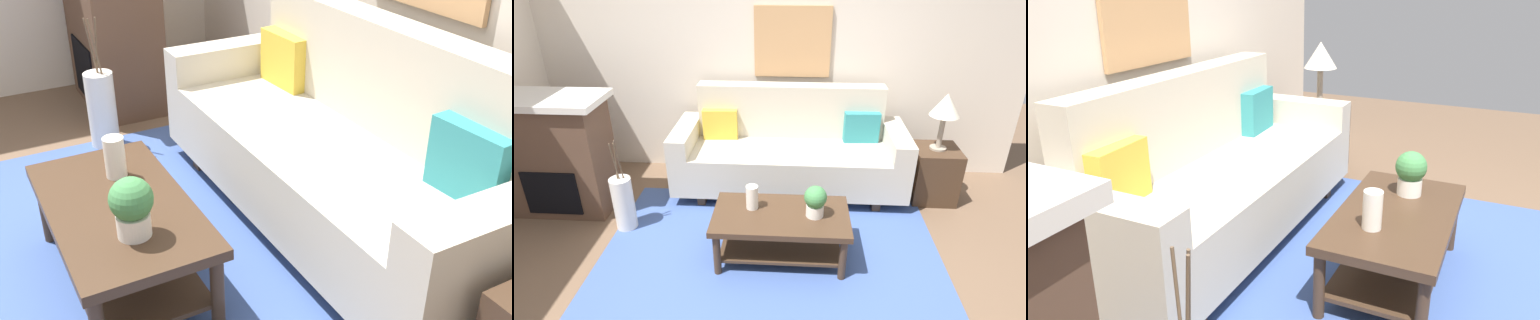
{
  "view_description": "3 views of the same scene",
  "coord_description": "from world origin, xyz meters",
  "views": [
    {
      "loc": [
        2.37,
        -0.1,
        1.86
      ],
      "look_at": [
        0.1,
        1.13,
        0.48
      ],
      "focal_mm": 42.39,
      "sensor_mm": 36.0,
      "label": 1
    },
    {
      "loc": [
        0.17,
        -2.38,
        2.34
      ],
      "look_at": [
        -0.03,
        0.87,
        0.7
      ],
      "focal_mm": 29.48,
      "sensor_mm": 36.0,
      "label": 2
    },
    {
      "loc": [
        -2.37,
        -0.04,
        1.6
      ],
      "look_at": [
        -0.09,
        1.04,
        0.69
      ],
      "focal_mm": 34.75,
      "sensor_mm": 36.0,
      "label": 3
    }
  ],
  "objects": [
    {
      "name": "potted_plant_tabletop",
      "position": [
        0.35,
        0.43,
        0.57
      ],
      "size": [
        0.18,
        0.18,
        0.26
      ],
      "color": "white",
      "rests_on": "coffee_table"
    },
    {
      "name": "throw_pillow_mustard",
      "position": [
        -0.61,
        1.72,
        0.68
      ],
      "size": [
        0.37,
        0.14,
        0.32
      ],
      "primitive_type": "cube",
      "rotation": [
        0.0,
        0.0,
        0.06
      ],
      "color": "gold",
      "rests_on": "couch"
    },
    {
      "name": "floor_vase_branch_b",
      "position": [
        -1.37,
        0.78,
        0.7
      ],
      "size": [
        0.03,
        0.04,
        0.36
      ],
      "primitive_type": "cylinder",
      "rotation": [
        -0.07,
        0.05,
        0.0
      ],
      "color": "brown",
      "rests_on": "floor_vase"
    },
    {
      "name": "floor_vase_branch_a",
      "position": [
        -1.34,
        0.76,
        0.7
      ],
      "size": [
        0.03,
        0.05,
        0.36
      ],
      "primitive_type": "cylinder",
      "rotation": [
        0.12,
        -0.06,
        0.0
      ],
      "color": "brown",
      "rests_on": "floor_vase"
    },
    {
      "name": "floor_vase_branch_c",
      "position": [
        -1.37,
        0.75,
        0.7
      ],
      "size": [
        0.03,
        0.05,
        0.36
      ],
      "primitive_type": "cylinder",
      "rotation": [
        0.12,
        -0.04,
        0.0
      ],
      "color": "brown",
      "rests_on": "floor_vase"
    },
    {
      "name": "area_rug",
      "position": [
        0.0,
        0.5,
        0.01
      ],
      "size": [
        2.87,
        1.93,
        0.01
      ],
      "primitive_type": "cube",
      "color": "#3D5693",
      "rests_on": "ground_plane"
    },
    {
      "name": "ground_plane",
      "position": [
        0.0,
        0.0,
        0.0
      ],
      "size": [
        9.23,
        9.23,
        0.0
      ],
      "primitive_type": "plane",
      "color": "brown"
    },
    {
      "name": "tabletop_vase",
      "position": [
        -0.16,
        0.51,
        0.53
      ],
      "size": [
        0.1,
        0.1,
        0.2
      ],
      "primitive_type": "cylinder",
      "color": "white",
      "rests_on": "coffee_table"
    },
    {
      "name": "couch",
      "position": [
        0.13,
        1.59,
        0.43
      ],
      "size": [
        2.35,
        0.84,
        1.08
      ],
      "color": "beige",
      "rests_on": "ground_plane"
    },
    {
      "name": "fireplace",
      "position": [
        -2.07,
        1.08,
        0.59
      ],
      "size": [
        1.02,
        0.58,
        1.16
      ],
      "color": "brown",
      "rests_on": "ground_plane"
    },
    {
      "name": "throw_pillow_teal",
      "position": [
        0.87,
        1.72,
        0.68
      ],
      "size": [
        0.37,
        0.14,
        0.32
      ],
      "primitive_type": "cube",
      "rotation": [
        0.0,
        0.0,
        0.06
      ],
      "color": "teal",
      "rests_on": "couch"
    },
    {
      "name": "wall_back",
      "position": [
        0.0,
        2.13,
        1.35
      ],
      "size": [
        5.23,
        0.1,
        2.7
      ],
      "primitive_type": "cube",
      "color": "beige",
      "rests_on": "ground_plane"
    },
    {
      "name": "framed_painting",
      "position": [
        0.13,
        2.06,
        1.47
      ],
      "size": [
        0.79,
        0.03,
        0.72
      ],
      "primitive_type": "cube",
      "color": "tan"
    },
    {
      "name": "side_table",
      "position": [
        1.6,
        1.49,
        0.28
      ],
      "size": [
        0.44,
        0.44,
        0.56
      ],
      "primitive_type": "cube",
      "color": "#422D1E",
      "rests_on": "ground_plane"
    },
    {
      "name": "table_lamp",
      "position": [
        1.6,
        1.49,
        0.99
      ],
      "size": [
        0.28,
        0.28,
        0.57
      ],
      "color": "gray",
      "rests_on": "side_table"
    },
    {
      "name": "floor_vase",
      "position": [
        -1.36,
        0.76,
        0.26
      ],
      "size": [
        0.19,
        0.19,
        0.52
      ],
      "primitive_type": "cylinder",
      "color": "white",
      "rests_on": "ground_plane"
    },
    {
      "name": "coffee_table",
      "position": [
        0.08,
        0.44,
        0.31
      ],
      "size": [
        1.1,
        0.6,
        0.43
      ],
      "color": "#422D1E",
      "rests_on": "ground_plane"
    }
  ]
}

